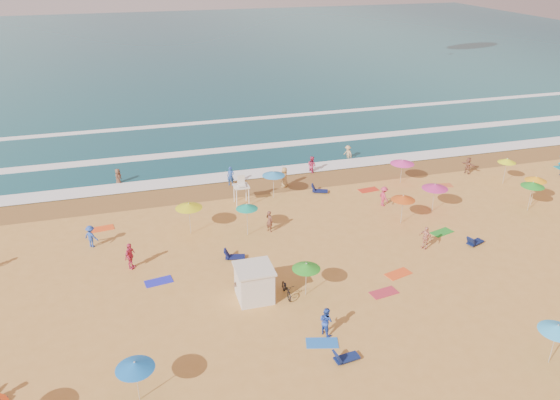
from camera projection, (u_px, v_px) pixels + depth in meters
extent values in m
plane|color=gold|center=(286.00, 259.00, 36.56)|extent=(220.00, 220.00, 0.00)
cube|color=#0C4756|center=(167.00, 49.00, 109.64)|extent=(220.00, 140.00, 0.18)
plane|color=olive|center=(245.00, 187.00, 47.43)|extent=(220.00, 220.00, 0.00)
cube|color=white|center=(239.00, 175.00, 49.57)|extent=(200.00, 2.20, 0.05)
cube|color=white|center=(224.00, 150.00, 55.66)|extent=(200.00, 1.60, 0.05)
cube|color=white|center=(208.00, 122.00, 64.36)|extent=(200.00, 1.20, 0.05)
cube|color=silver|center=(254.00, 284.00, 32.12)|extent=(2.00, 2.00, 2.00)
cube|color=silver|center=(254.00, 268.00, 31.67)|extent=(2.20, 2.20, 0.12)
imported|color=black|center=(287.00, 289.00, 32.56)|extent=(0.62, 1.78, 0.94)
cone|color=#38B4FC|center=(558.00, 328.00, 26.60)|extent=(1.80, 1.80, 0.35)
cone|color=blue|center=(135.00, 365.00, 24.41)|extent=(1.78, 1.78, 0.35)
cone|color=green|center=(533.00, 184.00, 42.27)|extent=(1.78, 1.78, 0.35)
cone|color=#2F8DD3|center=(274.00, 173.00, 44.53)|extent=(1.86, 1.86, 0.35)
cone|color=#139B7E|center=(247.00, 206.00, 38.63)|extent=(1.57, 1.57, 0.35)
cone|color=#C62C7D|center=(435.00, 186.00, 42.20)|extent=(2.02, 2.02, 0.35)
cone|color=green|center=(306.00, 266.00, 32.00)|extent=(1.69, 1.69, 0.35)
cone|color=#E6FA1A|center=(507.00, 161.00, 47.20)|extent=(1.53, 1.53, 0.35)
cone|color=yellow|center=(189.00, 206.00, 38.86)|extent=(1.94, 1.94, 0.35)
cone|color=#CF5015|center=(403.00, 198.00, 40.36)|extent=(1.78, 1.78, 0.35)
cone|color=#E3329A|center=(402.00, 162.00, 47.40)|extent=(2.07, 2.07, 0.35)
cone|color=#FFA515|center=(536.00, 179.00, 43.23)|extent=(1.68, 1.68, 0.35)
cube|color=#0F174F|center=(235.00, 257.00, 36.50)|extent=(1.39, 0.84, 0.34)
cube|color=navy|center=(347.00, 358.00, 27.56)|extent=(1.36, 0.72, 0.34)
cube|color=#0D1845|center=(475.00, 242.00, 38.28)|extent=(1.41, 0.95, 0.34)
cube|color=#0F184E|center=(320.00, 191.00, 46.27)|extent=(1.41, 0.99, 0.34)
cube|color=#2326DA|center=(159.00, 281.00, 34.09)|extent=(1.81, 1.11, 0.03)
cube|color=#FF531C|center=(102.00, 229.00, 40.44)|extent=(1.79, 1.06, 0.03)
cube|color=#BA2B3D|center=(384.00, 293.00, 33.00)|extent=(1.81, 1.10, 0.03)
cube|color=red|center=(369.00, 190.00, 46.82)|extent=(1.77, 1.01, 0.03)
cube|color=blue|center=(322.00, 343.00, 28.84)|extent=(1.86, 1.27, 0.03)
cube|color=green|center=(442.00, 232.00, 39.93)|extent=(1.87, 1.30, 0.03)
cube|color=#FF501C|center=(398.00, 274.00, 34.89)|extent=(1.87, 1.27, 0.03)
cube|color=#D25F31|center=(442.00, 185.00, 47.70)|extent=(1.83, 1.15, 0.03)
imported|color=tan|center=(425.00, 238.00, 37.52)|extent=(0.78, 1.06, 1.67)
imported|color=#264AB3|center=(91.00, 236.00, 37.73)|extent=(1.20, 1.10, 1.62)
imported|color=#C63163|center=(312.00, 166.00, 50.26)|extent=(1.01, 1.09, 1.79)
imported|color=tan|center=(241.00, 282.00, 32.72)|extent=(1.45, 1.08, 1.52)
imported|color=brown|center=(269.00, 221.00, 39.80)|extent=(0.65, 0.71, 1.64)
imported|color=#9E6349|center=(468.00, 165.00, 49.93)|extent=(0.98, 1.50, 1.55)
imported|color=#AD874F|center=(284.00, 177.00, 47.10)|extent=(1.01, 1.04, 1.80)
imported|color=brown|center=(118.00, 178.00, 47.87)|extent=(0.84, 0.95, 1.64)
imported|color=#CD335A|center=(130.00, 256.00, 35.17)|extent=(0.95, 1.13, 1.81)
imported|color=#244EAC|center=(231.00, 176.00, 47.41)|extent=(0.73, 0.62, 1.71)
imported|color=#C63156|center=(384.00, 196.00, 43.70)|extent=(0.73, 1.13, 1.65)
imported|color=tan|center=(348.00, 153.00, 53.41)|extent=(0.95, 1.20, 1.63)
imported|color=blue|center=(326.00, 321.00, 29.21)|extent=(0.92, 1.00, 1.65)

